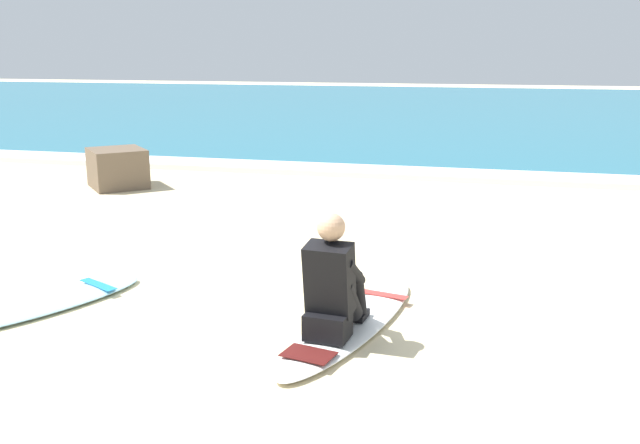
% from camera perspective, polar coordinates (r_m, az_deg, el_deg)
% --- Properties ---
extents(ground_plane, '(80.00, 80.00, 0.00)m').
position_cam_1_polar(ground_plane, '(6.19, -7.26, -6.74)').
color(ground_plane, beige).
extents(sea, '(80.00, 28.00, 0.10)m').
position_cam_1_polar(sea, '(25.93, 9.42, 9.13)').
color(sea, teal).
rests_on(sea, ground).
extents(breaking_foam, '(80.00, 0.90, 0.11)m').
position_cam_1_polar(breaking_foam, '(12.43, 3.94, 4.15)').
color(breaking_foam, white).
rests_on(breaking_foam, ground).
extents(surfboard_main, '(1.01, 2.38, 0.08)m').
position_cam_1_polar(surfboard_main, '(5.65, 2.56, -8.29)').
color(surfboard_main, white).
rests_on(surfboard_main, ground).
extents(surfer_seated, '(0.41, 0.73, 0.95)m').
position_cam_1_polar(surfer_seated, '(5.25, 1.07, -5.37)').
color(surfer_seated, black).
rests_on(surfer_seated, surfboard_main).
extents(surfboard_spare_near, '(1.32, 1.93, 0.08)m').
position_cam_1_polar(surfboard_spare_near, '(6.51, -21.70, -6.25)').
color(surfboard_spare_near, '#9ED1E5').
rests_on(surfboard_spare_near, ground).
extents(shoreline_rock, '(1.19, 1.20, 0.62)m').
position_cam_1_polar(shoreline_rock, '(11.68, -16.26, 4.26)').
color(shoreline_rock, brown).
rests_on(shoreline_rock, ground).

